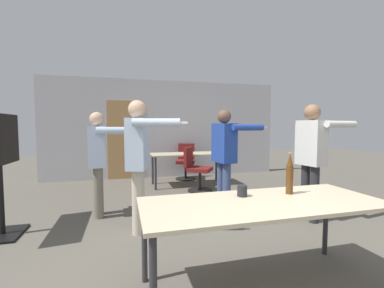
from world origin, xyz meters
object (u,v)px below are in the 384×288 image
(person_near_casual, at_px, (225,150))
(drink_cup, at_px, (242,191))
(person_left_plaid, at_px, (99,154))
(office_chair_mid_tucked, at_px, (197,171))
(beer_bottle, at_px, (290,174))
(person_center_tall, at_px, (139,153))
(office_chair_far_left, at_px, (186,163))
(person_right_polo, at_px, (312,150))

(person_near_casual, relative_size, drink_cup, 16.52)
(person_left_plaid, bearing_deg, person_near_casual, 80.71)
(office_chair_mid_tucked, xyz_separation_m, drink_cup, (-0.48, -3.13, 0.36))
(beer_bottle, bearing_deg, drink_cup, 175.72)
(person_center_tall, distance_m, person_left_plaid, 0.94)
(drink_cup, bearing_deg, person_near_casual, 72.48)
(office_chair_mid_tucked, relative_size, office_chair_far_left, 1.01)
(drink_cup, bearing_deg, person_center_tall, 122.97)
(person_near_casual, distance_m, beer_bottle, 1.83)
(person_center_tall, relative_size, office_chair_mid_tucked, 1.84)
(office_chair_far_left, bearing_deg, person_center_tall, 84.84)
(office_chair_far_left, distance_m, drink_cup, 4.49)
(person_left_plaid, relative_size, office_chair_far_left, 1.73)
(person_right_polo, xyz_separation_m, person_near_casual, (-1.03, 0.75, -0.04))
(person_center_tall, xyz_separation_m, beer_bottle, (1.29, -1.31, -0.11))
(office_chair_mid_tucked, bearing_deg, office_chair_far_left, -149.67)
(office_chair_far_left, bearing_deg, person_near_casual, 108.64)
(beer_bottle, bearing_deg, person_right_polo, 43.28)
(person_left_plaid, distance_m, person_near_casual, 1.96)
(person_right_polo, distance_m, person_near_casual, 1.28)
(person_center_tall, distance_m, office_chair_far_left, 3.51)
(person_right_polo, bearing_deg, beer_bottle, -55.28)
(beer_bottle, bearing_deg, office_chair_far_left, 88.75)
(person_center_tall, bearing_deg, person_left_plaid, -127.37)
(person_right_polo, relative_size, office_chair_far_left, 1.83)
(person_center_tall, bearing_deg, person_near_casual, 126.34)
(person_right_polo, bearing_deg, drink_cup, -65.62)
(beer_bottle, height_order, drink_cup, beer_bottle)
(office_chair_far_left, bearing_deg, beer_bottle, 107.26)
(person_right_polo, relative_size, beer_bottle, 4.39)
(office_chair_mid_tucked, bearing_deg, person_near_casual, 37.74)
(person_right_polo, height_order, beer_bottle, person_right_polo)
(drink_cup, bearing_deg, office_chair_far_left, 82.82)
(drink_cup, bearing_deg, person_right_polo, 32.94)
(person_left_plaid, height_order, beer_bottle, person_left_plaid)
(person_center_tall, relative_size, beer_bottle, 4.43)
(person_left_plaid, xyz_separation_m, office_chair_mid_tucked, (1.86, 1.10, -0.52))
(person_center_tall, bearing_deg, drink_cup, 49.08)
(drink_cup, bearing_deg, person_left_plaid, 124.32)
(person_center_tall, relative_size, person_left_plaid, 1.07)
(person_near_casual, bearing_deg, person_right_polo, 45.66)
(beer_bottle, xyz_separation_m, drink_cup, (-0.46, 0.03, -0.13))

